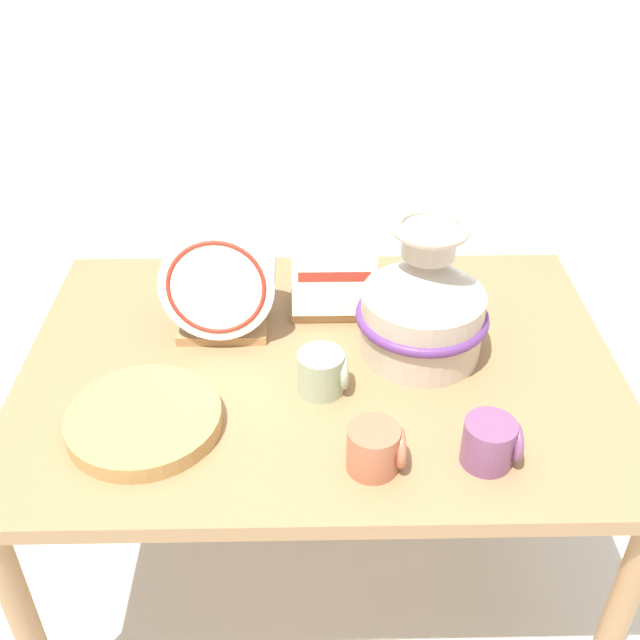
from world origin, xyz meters
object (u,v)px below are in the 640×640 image
at_px(dish_rack_round_plates, 219,285).
at_px(mug_terracotta_glaze, 376,448).
at_px(dish_rack_square_plates, 333,276).
at_px(wicker_charger_stack, 144,420).
at_px(ceramic_vase, 423,301).
at_px(mug_plum_glaze, 491,443).
at_px(mug_sage_glaze, 322,372).

bearing_deg(dish_rack_round_plates, mug_terracotta_glaze, -53.89).
distance_m(dish_rack_square_plates, wicker_charger_stack, 0.56).
height_order(ceramic_vase, mug_terracotta_glaze, ceramic_vase).
height_order(mug_terracotta_glaze, mug_plum_glaze, same).
xyz_separation_m(dish_rack_square_plates, mug_plum_glaze, (0.27, -0.51, -0.04)).
distance_m(wicker_charger_stack, mug_terracotta_glaze, 0.45).
xyz_separation_m(dish_rack_square_plates, mug_terracotta_glaze, (0.06, -0.52, -0.04)).
height_order(mug_plum_glaze, mug_sage_glaze, same).
distance_m(mug_terracotta_glaze, mug_plum_glaze, 0.21).
bearing_deg(mug_sage_glaze, ceramic_vase, 30.63).
distance_m(dish_rack_round_plates, mug_plum_glaze, 0.68).
relative_size(dish_rack_round_plates, mug_terracotta_glaze, 2.61).
bearing_deg(wicker_charger_stack, mug_sage_glaze, 16.94).
bearing_deg(mug_sage_glaze, dish_rack_square_plates, 83.99).
bearing_deg(mug_plum_glaze, wicker_charger_stack, 171.10).
height_order(ceramic_vase, wicker_charger_stack, ceramic_vase).
xyz_separation_m(wicker_charger_stack, mug_plum_glaze, (0.65, -0.10, 0.03)).
distance_m(dish_rack_round_plates, wicker_charger_stack, 0.36).
bearing_deg(mug_terracotta_glaze, ceramic_vase, 70.20).
distance_m(ceramic_vase, wicker_charger_stack, 0.62).
bearing_deg(mug_sage_glaze, mug_plum_glaze, -34.46).
xyz_separation_m(dish_rack_square_plates, wicker_charger_stack, (-0.38, -0.41, -0.07)).
distance_m(dish_rack_square_plates, mug_plum_glaze, 0.58).
bearing_deg(mug_terracotta_glaze, dish_rack_round_plates, 126.11).
relative_size(ceramic_vase, wicker_charger_stack, 1.07).
xyz_separation_m(ceramic_vase, mug_sage_glaze, (-0.22, -0.13, -0.09)).
bearing_deg(ceramic_vase, dish_rack_square_plates, 136.04).
relative_size(dish_rack_square_plates, wicker_charger_stack, 0.72).
bearing_deg(dish_rack_square_plates, ceramic_vase, -43.96).
relative_size(mug_terracotta_glaze, mug_sage_glaze, 1.00).
height_order(dish_rack_square_plates, wicker_charger_stack, dish_rack_square_plates).
xyz_separation_m(wicker_charger_stack, mug_sage_glaze, (0.35, 0.11, 0.03)).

